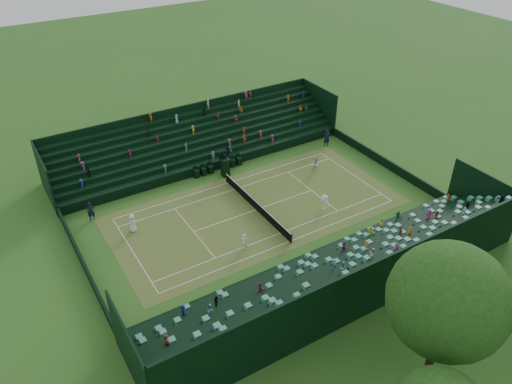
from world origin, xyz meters
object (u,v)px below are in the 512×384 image
at_px(tennis_net, 256,205).
at_px(player_near_west, 133,223).
at_px(player_far_east, 324,202).
at_px(player_near_east, 244,242).
at_px(umpire_chair, 225,165).
at_px(player_far_west, 315,165).

xyz_separation_m(tennis_net, player_near_west, (-2.84, -10.84, 0.34)).
distance_m(tennis_net, player_far_east, 6.33).
distance_m(player_near_west, player_near_east, 10.08).
xyz_separation_m(player_near_east, player_far_east, (-1.16, 9.23, -0.01)).
bearing_deg(tennis_net, umpire_chair, 175.98).
bearing_deg(player_far_west, tennis_net, -79.22).
bearing_deg(player_far_west, player_near_west, -96.73).
height_order(umpire_chair, player_near_west, umpire_chair).
distance_m(umpire_chair, player_far_west, 9.33).
xyz_separation_m(umpire_chair, player_far_west, (4.16, 8.35, -0.40)).
bearing_deg(player_far_west, player_far_east, -36.06).
relative_size(umpire_chair, player_far_west, 1.71).
distance_m(umpire_chair, player_near_east, 12.02).
xyz_separation_m(umpire_chair, player_near_east, (11.23, -4.24, -0.47)).
relative_size(player_far_west, player_far_east, 1.10).
bearing_deg(player_near_west, player_far_east, -122.75).
height_order(player_near_east, player_far_east, player_near_east).
distance_m(player_near_east, player_far_west, 14.44).
bearing_deg(player_far_east, player_near_east, -102.85).
xyz_separation_m(tennis_net, player_near_east, (4.34, -3.76, 0.27)).
xyz_separation_m(tennis_net, player_far_east, (3.18, 5.47, 0.26)).
bearing_deg(player_near_east, player_far_west, -100.48).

